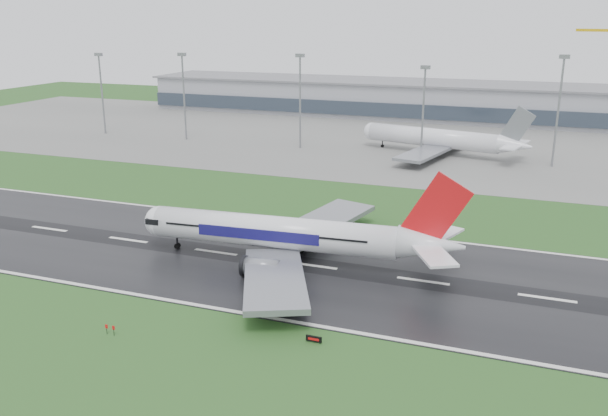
% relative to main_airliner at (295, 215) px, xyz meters
% --- Properties ---
extents(ground, '(520.00, 520.00, 0.00)m').
position_rel_main_airliner_xyz_m(ground, '(-16.03, -1.04, -9.07)').
color(ground, '#214B1B').
rests_on(ground, ground).
extents(runway, '(400.00, 45.00, 0.10)m').
position_rel_main_airliner_xyz_m(runway, '(-16.03, -1.04, -9.02)').
color(runway, black).
rests_on(runway, ground).
extents(apron, '(400.00, 130.00, 0.08)m').
position_rel_main_airliner_xyz_m(apron, '(-16.03, 123.96, -9.03)').
color(apron, slate).
rests_on(apron, ground).
extents(terminal, '(240.00, 36.00, 15.00)m').
position_rel_main_airliner_xyz_m(terminal, '(-16.03, 183.96, -1.57)').
color(terminal, gray).
rests_on(terminal, ground).
extents(main_airliner, '(64.99, 62.33, 17.94)m').
position_rel_main_airliner_xyz_m(main_airliner, '(0.00, 0.00, 0.00)').
color(main_airliner, white).
rests_on(main_airliner, runway).
extents(parked_airliner, '(69.00, 66.00, 17.07)m').
position_rel_main_airliner_xyz_m(parked_airliner, '(10.25, 105.01, -0.45)').
color(parked_airliner, white).
rests_on(parked_airliner, apron).
extents(runway_sign, '(2.31, 0.54, 1.04)m').
position_rel_main_airliner_xyz_m(runway_sign, '(13.39, -27.59, -8.55)').
color(runway_sign, black).
rests_on(runway_sign, ground).
extents(floodmast_0, '(0.64, 0.64, 29.39)m').
position_rel_main_airliner_xyz_m(floodmast_0, '(-117.17, 98.96, 5.62)').
color(floodmast_0, gray).
rests_on(floodmast_0, ground).
extents(floodmast_1, '(0.64, 0.64, 30.11)m').
position_rel_main_airliner_xyz_m(floodmast_1, '(-81.30, 98.96, 5.98)').
color(floodmast_1, gray).
rests_on(floodmast_1, ground).
extents(floodmast_2, '(0.64, 0.64, 30.64)m').
position_rel_main_airliner_xyz_m(floodmast_2, '(-36.29, 98.96, 6.25)').
color(floodmast_2, gray).
rests_on(floodmast_2, ground).
extents(floodmast_3, '(0.64, 0.64, 27.90)m').
position_rel_main_airliner_xyz_m(floodmast_3, '(5.46, 98.96, 4.88)').
color(floodmast_3, gray).
rests_on(floodmast_3, ground).
extents(floodmast_4, '(0.64, 0.64, 31.94)m').
position_rel_main_airliner_xyz_m(floodmast_4, '(45.25, 98.96, 6.90)').
color(floodmast_4, gray).
rests_on(floodmast_4, ground).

